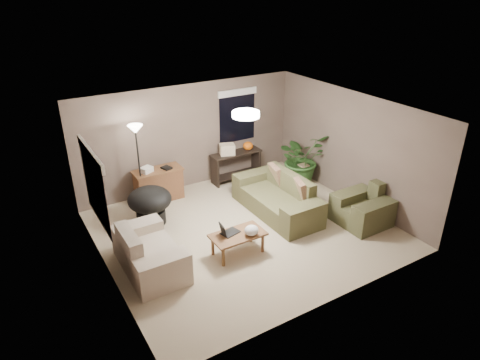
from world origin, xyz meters
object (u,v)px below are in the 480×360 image
main_sofa (278,200)px  floor_lamp (136,139)px  desk (159,185)px  loveseat (148,255)px  papasan_chair (150,203)px  armchair (362,210)px  houseplant (301,164)px  cat_scratching_post (303,175)px  console_table (236,164)px  coffee_table (238,237)px

main_sofa → floor_lamp: bearing=144.3°
main_sofa → desk: (-2.00, 1.88, 0.08)m
loveseat → papasan_chair: 1.60m
loveseat → papasan_chair: bearing=68.0°
armchair → houseplant: bearing=87.2°
papasan_chair → floor_lamp: floor_lamp is taller
desk → cat_scratching_post: size_ratio=2.20×
floor_lamp → console_table: bearing=2.7°
papasan_chair → floor_lamp: bearing=83.1°
armchair → console_table: (-1.19, 3.14, 0.14)m
main_sofa → armchair: size_ratio=2.20×
cat_scratching_post → houseplant: bearing=121.2°
loveseat → cat_scratching_post: 4.69m
houseplant → cat_scratching_post: 0.30m
main_sofa → coffee_table: (-1.55, -0.88, 0.06)m
floor_lamp → cat_scratching_post: (3.81, -0.91, -1.38)m
loveseat → desk: loveseat is taller
console_table → armchair: bearing=-69.3°
papasan_chair → main_sofa: bearing=-21.4°
main_sofa → loveseat: same height
loveseat → armchair: bearing=-10.3°
papasan_chair → cat_scratching_post: (3.90, -0.15, -0.25)m
loveseat → cat_scratching_post: loveseat is taller
cat_scratching_post → desk: bearing=162.8°
papasan_chair → cat_scratching_post: 3.92m
coffee_table → cat_scratching_post: size_ratio=2.00×
papasan_chair → houseplant: bearing=-1.5°
desk → console_table: same height
loveseat → console_table: size_ratio=1.23×
coffee_table → desk: size_ratio=0.91×
main_sofa → papasan_chair: size_ratio=1.95×
desk → console_table: size_ratio=0.85×
cat_scratching_post → main_sofa: bearing=-148.5°
papasan_chair → houseplant: 3.87m
coffee_table → papasan_chair: papasan_chair is taller
desk → loveseat: bearing=-115.5°
console_table → cat_scratching_post: size_ratio=2.60×
main_sofa → coffee_table: main_sofa is taller
desk → houseplant: bearing=-16.5°
loveseat → floor_lamp: (0.69, 2.23, 1.30)m
coffee_table → papasan_chair: bearing=117.7°
coffee_table → cat_scratching_post: 3.39m
floor_lamp → desk: bearing=16.5°
floor_lamp → loveseat: bearing=-107.1°
armchair → houseplant: size_ratio=0.76×
coffee_table → cat_scratching_post: bearing=30.6°
armchair → cat_scratching_post: 2.12m
console_table → floor_lamp: (-2.49, -0.12, 1.16)m
floor_lamp → houseplant: size_ratio=1.45×
desk → floor_lamp: floor_lamp is taller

